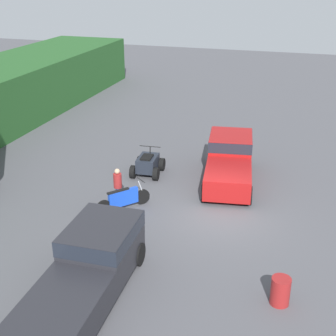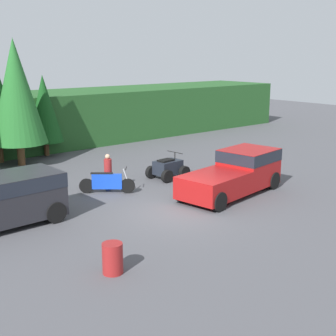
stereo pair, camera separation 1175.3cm
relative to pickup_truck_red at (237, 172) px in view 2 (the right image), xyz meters
name	(u,v)px [view 2 (the right image)]	position (x,y,z in m)	size (l,w,h in m)	color
ground_plane	(177,212)	(-3.75, -0.35, -0.95)	(80.00, 80.00, 0.00)	#4C4C51
hillside_backdrop	(12,122)	(-3.75, 15.65, 0.77)	(44.00, 6.00, 3.44)	#235123
tree_mid_right	(16,92)	(-5.14, 11.08, 3.03)	(2.98, 2.98, 6.77)	brown
tree_right	(44,109)	(-2.97, 12.48, 1.86)	(2.10, 2.10, 4.78)	brown
pickup_truck_red	(237,172)	(0.00, 0.00, 0.00)	(5.43, 2.79, 1.80)	maroon
dirt_bike	(107,183)	(-4.42, 3.55, -0.48)	(1.94, 1.64, 1.14)	black
quad_atv	(168,168)	(-0.77, 3.79, -0.46)	(1.88, 1.47, 1.25)	black
rider_person	(108,171)	(-4.13, 3.90, -0.05)	(0.47, 0.47, 1.65)	navy
steel_barrel	(113,258)	(-8.47, -3.07, -0.51)	(0.58, 0.58, 0.88)	maroon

